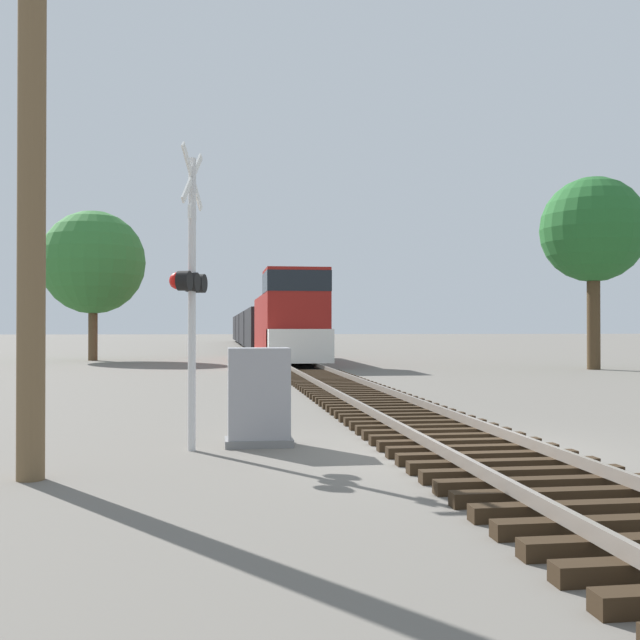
% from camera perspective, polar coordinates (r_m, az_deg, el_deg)
% --- Properties ---
extents(ground_plane, '(400.00, 400.00, 0.00)m').
position_cam_1_polar(ground_plane, '(11.71, 11.07, -9.90)').
color(ground_plane, '#666059').
extents(rail_track_bed, '(2.60, 160.00, 0.31)m').
position_cam_1_polar(rail_track_bed, '(11.69, 11.07, -9.24)').
color(rail_track_bed, black).
rests_on(rail_track_bed, ground).
extents(freight_train, '(2.97, 71.25, 4.65)m').
position_cam_1_polar(freight_train, '(66.50, -4.72, -0.63)').
color(freight_train, maroon).
rests_on(freight_train, ground).
extents(crossing_signal_near, '(0.57, 1.01, 4.69)m').
position_cam_1_polar(crossing_signal_near, '(11.74, -9.87, 2.66)').
color(crossing_signal_near, silver).
rests_on(crossing_signal_near, ground).
extents(relay_cabinet, '(1.08, 0.67, 1.57)m').
position_cam_1_polar(relay_cabinet, '(12.12, -4.69, -5.90)').
color(relay_cabinet, slate).
rests_on(relay_cabinet, ground).
extents(utility_pole, '(1.80, 0.34, 8.07)m').
position_cam_1_polar(utility_pole, '(10.24, -21.11, 12.03)').
color(utility_pole, brown).
rests_on(utility_pole, ground).
extents(tree_far_right, '(4.75, 4.75, 8.71)m').
position_cam_1_polar(tree_far_right, '(36.25, 20.10, 6.40)').
color(tree_far_right, '#473521').
rests_on(tree_far_right, ground).
extents(tree_mid_background, '(5.92, 5.92, 8.61)m').
position_cam_1_polar(tree_mid_background, '(45.00, -16.90, 4.20)').
color(tree_mid_background, brown).
rests_on(tree_mid_background, ground).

